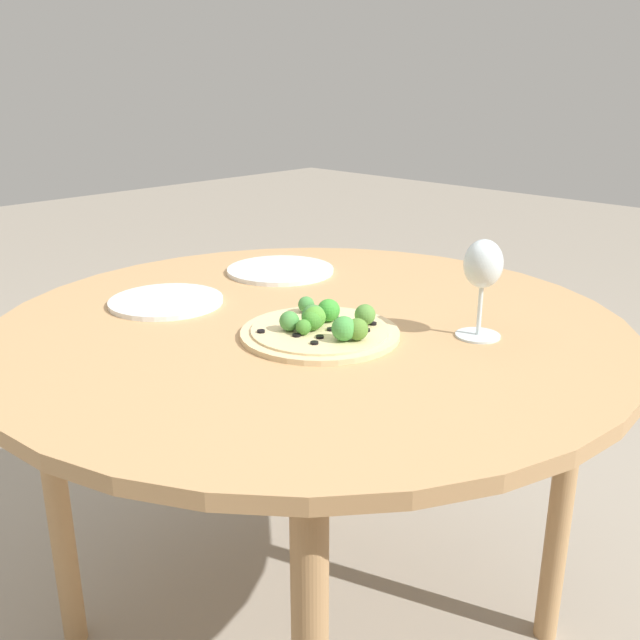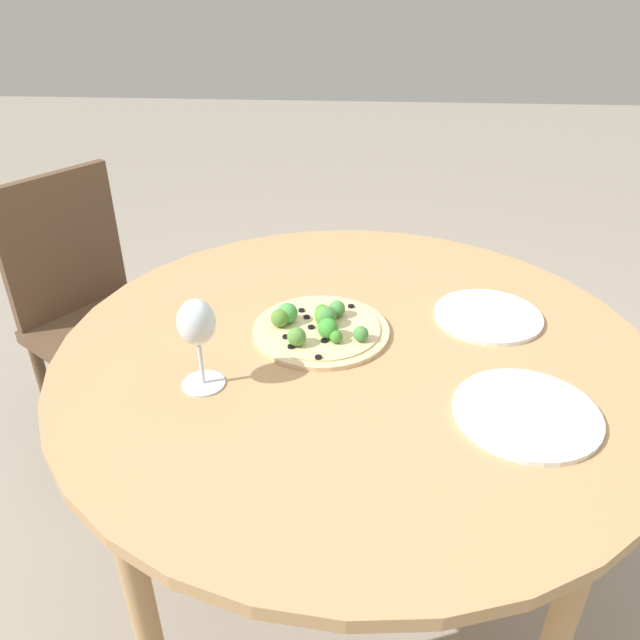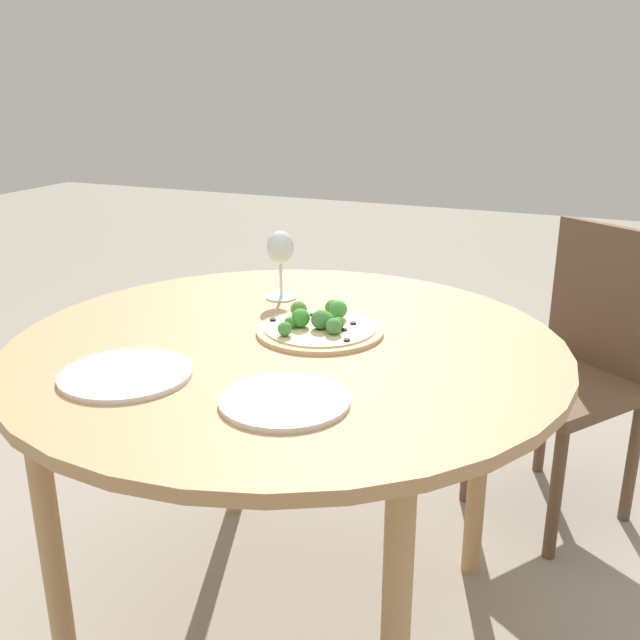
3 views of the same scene
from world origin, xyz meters
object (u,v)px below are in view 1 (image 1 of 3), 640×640
Objects in this scene: wine_glass at (483,269)px; plate_far at (280,270)px; plate_near at (166,301)px; pizza at (322,327)px.

plate_far is (0.57, -0.05, -0.12)m from wine_glass.
plate_near is 0.92× the size of plate_far.
wine_glass is at bearing -153.64° from plate_near.
plate_near is 0.33m from plate_far.
pizza is 0.30m from wine_glass.
wine_glass is at bearing -136.17° from pizza.
plate_far is (0.37, -0.24, -0.01)m from pizza.
pizza is 0.45m from plate_far.
wine_glass is 0.59m from plate_far.
pizza is 1.61× the size of wine_glass.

